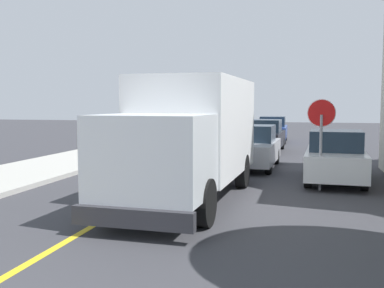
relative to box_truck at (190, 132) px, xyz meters
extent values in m
cube|color=gold|center=(-1.30, 0.80, -1.76)|extent=(0.16, 56.00, 0.01)
cube|color=white|center=(0.03, 0.73, 0.13)|extent=(2.58, 5.09, 2.60)
cube|color=silver|center=(-0.10, -2.76, -0.32)|extent=(2.35, 2.08, 1.70)
cube|color=#1E2D3D|center=(-0.14, -3.66, 0.06)|extent=(2.04, 0.16, 0.75)
cube|color=#2D2D33|center=(-0.14, -3.84, -1.35)|extent=(2.41, 0.29, 0.36)
cylinder|color=black|center=(0.95, -2.60, -1.27)|extent=(0.34, 1.01, 1.00)
cylinder|color=black|center=(-1.14, -2.53, -1.27)|extent=(0.34, 1.01, 1.00)
cylinder|color=black|center=(1.12, 1.94, -1.27)|extent=(0.34, 1.01, 1.00)
cylinder|color=black|center=(-0.98, 2.02, -1.27)|extent=(0.34, 1.01, 1.00)
cube|color=#B7B7BC|center=(0.96, 6.20, -1.12)|extent=(1.95, 4.46, 0.76)
cube|color=#1E2D3D|center=(0.96, 6.35, -0.42)|extent=(1.64, 1.85, 0.64)
cylinder|color=black|center=(1.70, 4.77, -1.45)|extent=(0.24, 0.65, 0.64)
cylinder|color=black|center=(0.12, 4.82, -1.45)|extent=(0.24, 0.65, 0.64)
cylinder|color=black|center=(1.80, 7.58, -1.45)|extent=(0.24, 0.65, 0.64)
cylinder|color=black|center=(0.22, 7.63, -1.45)|extent=(0.24, 0.65, 0.64)
cube|color=black|center=(0.90, 12.51, -1.12)|extent=(1.97, 4.47, 0.76)
cube|color=#1E2D3D|center=(0.91, 12.66, -0.42)|extent=(1.65, 1.86, 0.64)
cylinder|color=black|center=(1.63, 11.07, -1.45)|extent=(0.24, 0.65, 0.64)
cylinder|color=black|center=(0.06, 11.13, -1.45)|extent=(0.24, 0.65, 0.64)
cylinder|color=black|center=(1.75, 13.88, -1.45)|extent=(0.24, 0.65, 0.64)
cylinder|color=black|center=(0.17, 13.95, -1.45)|extent=(0.24, 0.65, 0.64)
cube|color=#2D4793|center=(0.91, 18.54, -1.12)|extent=(1.85, 4.42, 0.76)
cube|color=#1E2D3D|center=(0.91, 18.69, -0.42)|extent=(1.60, 1.82, 0.64)
cylinder|color=black|center=(1.71, 17.14, -1.45)|extent=(0.23, 0.64, 0.64)
cylinder|color=black|center=(0.13, 17.13, -1.45)|extent=(0.23, 0.64, 0.64)
cylinder|color=black|center=(1.68, 19.96, -1.45)|extent=(0.23, 0.64, 0.64)
cylinder|color=black|center=(0.10, 19.94, -1.45)|extent=(0.23, 0.64, 0.64)
cube|color=silver|center=(3.90, 3.72, -1.12)|extent=(2.00, 4.48, 0.76)
cube|color=#1E2D3D|center=(3.90, 3.57, -0.42)|extent=(1.66, 1.87, 0.64)
cylinder|color=black|center=(3.18, 5.16, -1.45)|extent=(0.25, 0.65, 0.64)
cylinder|color=black|center=(4.76, 5.09, -1.45)|extent=(0.25, 0.65, 0.64)
cylinder|color=black|center=(3.05, 2.35, -1.45)|extent=(0.25, 0.65, 0.64)
cylinder|color=black|center=(4.63, 2.27, -1.45)|extent=(0.25, 0.65, 0.64)
cylinder|color=gray|center=(3.38, 2.04, -0.67)|extent=(0.08, 0.08, 2.20)
cylinder|color=red|center=(3.38, 2.07, 0.48)|extent=(0.76, 0.03, 0.76)
cylinder|color=white|center=(3.38, 2.09, 0.48)|extent=(0.80, 0.02, 0.80)
camera|label=1|loc=(2.89, -11.53, 0.76)|focal=42.51mm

